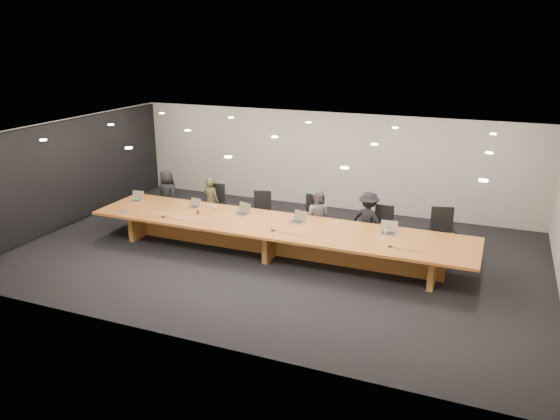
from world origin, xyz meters
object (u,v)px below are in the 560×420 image
object	(u,v)px
chair_right	(382,228)
laptop_e	(389,228)
chair_far_left	(165,202)
person_b	(211,202)
chair_far_right	(442,234)
laptop_a	(136,196)
mic_center	(273,230)
paper_cup_near	(337,224)
chair_mid_right	(313,217)
person_c	(317,216)
person_a	(167,195)
laptop_b	(193,203)
chair_mid_left	(262,212)
paper_cup_far	(386,232)
laptop_c	(241,209)
av_box	(122,213)
water_bottle	(214,209)
mic_left	(163,217)
chair_left	(213,205)
mic_right	(390,246)
person_d	(368,220)
conference_table	(275,233)
amber_mug	(198,212)
laptop_d	(297,217)

from	to	relation	value
chair_right	laptop_e	bearing A→B (deg)	-69.83
chair_far_left	person_b	xyz separation A→B (m)	(1.45, -0.02, 0.17)
chair_far_right	person_b	bearing A→B (deg)	164.89
chair_right	laptop_a	bearing A→B (deg)	-171.16
mic_center	paper_cup_near	bearing A→B (deg)	33.88
chair_mid_right	person_b	size ratio (longest dim) A/B	0.83
chair_far_left	chair_far_right	size ratio (longest dim) A/B	0.83
person_c	chair_far_left	bearing A→B (deg)	-7.31
person_a	laptop_a	size ratio (longest dim) A/B	4.28
chair_right	laptop_b	xyz separation A→B (m)	(-4.59, -0.87, 0.33)
chair_mid_left	person_b	world-z (taller)	person_b
chair_far_right	paper_cup_far	xyz separation A→B (m)	(-1.12, -0.86, 0.20)
laptop_c	av_box	distance (m)	2.90
person_b	av_box	distance (m)	2.35
person_a	person_b	bearing A→B (deg)	-164.62
water_bottle	mic_left	size ratio (longest dim) A/B	1.73
person_a	av_box	size ratio (longest dim) A/B	7.03
chair_far_left	chair_left	distance (m)	1.50
chair_right	mic_right	bearing A→B (deg)	-71.92
chair_mid_right	person_d	distance (m)	1.43
person_b	mic_right	world-z (taller)	person_b
av_box	mic_left	distance (m)	1.09
chair_mid_left	chair_far_right	bearing A→B (deg)	-17.19
chair_left	person_d	xyz separation A→B (m)	(4.17, 0.04, 0.12)
laptop_b	laptop_e	size ratio (longest dim) A/B	0.80
laptop_c	mic_left	world-z (taller)	laptop_c
person_a	paper_cup_near	world-z (taller)	person_a
conference_table	mic_left	distance (m)	2.73
chair_right	water_bottle	world-z (taller)	chair_right
laptop_e	person_b	bearing A→B (deg)	166.00
chair_mid_left	av_box	xyz separation A→B (m)	(-2.83, -1.98, 0.23)
laptop_a	water_bottle	distance (m)	2.38
laptop_c	amber_mug	world-z (taller)	laptop_c
chair_far_left	person_c	distance (m)	4.42
chair_far_right	laptop_a	bearing A→B (deg)	171.43
laptop_d	paper_cup_near	xyz separation A→B (m)	(0.93, 0.11, -0.08)
laptop_b	laptop_c	distance (m)	1.34
mic_right	laptop_a	bearing A→B (deg)	174.17
chair_right	amber_mug	bearing A→B (deg)	-162.75
chair_mid_left	laptop_b	bearing A→B (deg)	-163.97
chair_left	laptop_e	bearing A→B (deg)	-14.74
laptop_c	mic_center	distance (m)	1.40
mic_left	chair_mid_left	bearing A→B (deg)	46.36
chair_left	person_b	world-z (taller)	person_b
person_a	laptop_a	bearing A→B (deg)	90.85
amber_mug	chair_mid_right	bearing A→B (deg)	29.29
chair_mid_right	person_b	xyz separation A→B (m)	(-2.80, -0.15, 0.12)
chair_right	laptop_a	distance (m)	6.36
chair_right	person_d	size ratio (longest dim) A/B	0.78
conference_table	laptop_d	distance (m)	0.63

